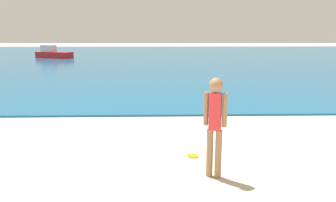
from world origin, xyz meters
name	(u,v)px	position (x,y,z in m)	size (l,w,h in m)	color
water	(158,55)	(0.00, 41.11, 0.03)	(160.00, 60.00, 0.06)	#14567F
person_standing	(215,122)	(1.05, 7.01, 0.97)	(0.37, 0.23, 1.71)	#936B4C
frisbee	(193,156)	(0.79, 7.94, 0.01)	(0.23, 0.23, 0.03)	orange
boat_far	(53,54)	(-11.02, 35.62, 0.52)	(4.10, 2.62, 1.33)	red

